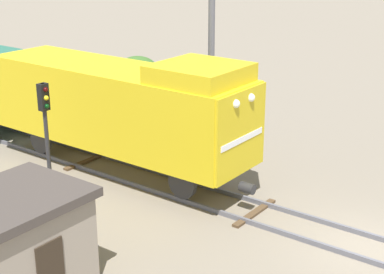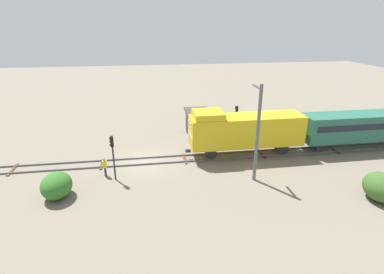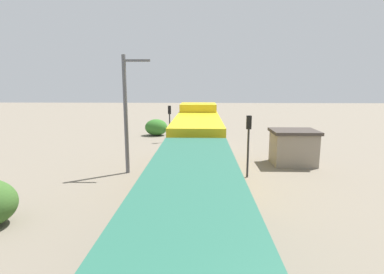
# 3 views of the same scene
# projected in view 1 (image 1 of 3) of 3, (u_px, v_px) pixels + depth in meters

# --- Properties ---
(ground_plane) EXTENTS (142.27, 142.27, 0.00)m
(ground_plane) POSITION_uv_depth(u_px,v_px,m) (370.00, 250.00, 17.25)
(ground_plane) COLOR #756B5B
(railway_track) EXTENTS (2.40, 94.84, 0.16)m
(railway_track) POSITION_uv_depth(u_px,v_px,m) (371.00, 248.00, 17.23)
(railway_track) COLOR #595960
(railway_track) RESTS_ON ground
(locomotive) EXTENTS (2.90, 11.60, 4.60)m
(locomotive) POSITION_uv_depth(u_px,v_px,m) (120.00, 104.00, 21.93)
(locomotive) COLOR gold
(locomotive) RESTS_ON railway_track
(traffic_signal_mid) EXTENTS (0.32, 0.34, 4.22)m
(traffic_signal_mid) POSITION_uv_depth(u_px,v_px,m) (46.00, 122.00, 19.39)
(traffic_signal_mid) COLOR #262628
(traffic_signal_mid) RESTS_ON ground
(catenary_mast) EXTENTS (1.94, 0.28, 8.22)m
(catenary_mast) POSITION_uv_depth(u_px,v_px,m) (211.00, 45.00, 24.79)
(catenary_mast) COLOR #595960
(catenary_mast) RESTS_ON ground
(relay_hut) EXTENTS (3.50, 2.90, 2.74)m
(relay_hut) POSITION_uv_depth(u_px,v_px,m) (15.00, 245.00, 14.80)
(relay_hut) COLOR gray
(relay_hut) RESTS_ON ground
(bush_near) EXTENTS (2.96, 2.42, 2.15)m
(bush_near) POSITION_uv_depth(u_px,v_px,m) (137.00, 75.00, 33.97)
(bush_near) COLOR #375F26
(bush_near) RESTS_ON ground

